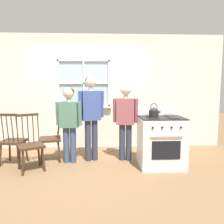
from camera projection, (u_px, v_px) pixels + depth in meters
name	position (u px, v px, depth m)	size (l,w,h in m)	color
ground_plane	(86.00, 167.00, 4.01)	(16.00, 16.00, 0.00)	brown
wall_back	(90.00, 92.00, 5.24)	(6.40, 0.16, 2.70)	silver
chair_by_window	(51.00, 139.00, 4.33)	(0.48, 0.50, 0.99)	#3D2819
chair_near_wall	(13.00, 141.00, 4.12)	(0.46, 0.45, 0.99)	#3D2819
chair_center_cluster	(30.00, 145.00, 3.83)	(0.56, 0.55, 0.99)	#3D2819
person_elderly_left	(69.00, 118.00, 4.18)	(0.51, 0.25, 1.45)	#384766
person_teen_center	(91.00, 110.00, 4.29)	(0.52, 0.30, 1.67)	#2D3347
person_adult_right	(126.00, 114.00, 4.31)	(0.51, 0.28, 1.53)	#2D3347
stove	(161.00, 141.00, 4.02)	(0.80, 0.68, 1.08)	white
kettle	(154.00, 112.00, 3.82)	(0.21, 0.17, 0.25)	black
potted_plant	(80.00, 103.00, 5.17)	(0.15, 0.15, 0.28)	#42474C
handbag	(63.00, 119.00, 4.35)	(0.22, 0.23, 0.31)	maroon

